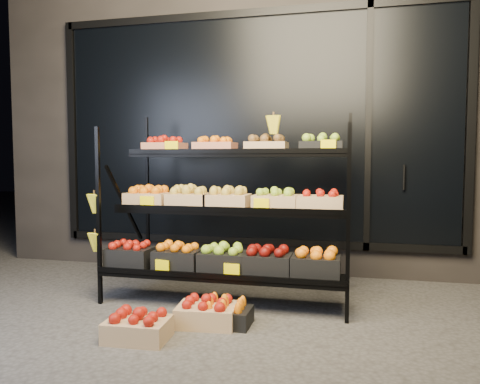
% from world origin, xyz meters
% --- Properties ---
extents(ground, '(24.00, 24.00, 0.00)m').
position_xyz_m(ground, '(0.00, 0.00, 0.00)').
color(ground, '#514F4C').
rests_on(ground, ground).
extents(building, '(6.00, 2.08, 3.50)m').
position_xyz_m(building, '(0.00, 2.59, 1.75)').
color(building, '#2D2826').
rests_on(building, ground).
extents(display_rack, '(2.18, 1.02, 1.74)m').
position_xyz_m(display_rack, '(-0.01, 0.60, 0.79)').
color(display_rack, black).
rests_on(display_rack, ground).
extents(floor_crate_left, '(0.43, 0.33, 0.21)m').
position_xyz_m(floor_crate_left, '(-0.36, -0.49, 0.10)').
color(floor_crate_left, tan).
rests_on(floor_crate_left, ground).
extents(floor_crate_midleft, '(0.38, 0.28, 0.19)m').
position_xyz_m(floor_crate_midleft, '(0.15, -0.07, 0.09)').
color(floor_crate_midleft, black).
rests_on(floor_crate_midleft, ground).
extents(floor_crate_midright, '(0.46, 0.36, 0.21)m').
position_xyz_m(floor_crate_midright, '(0.01, -0.10, 0.10)').
color(floor_crate_midright, tan).
rests_on(floor_crate_midright, ground).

